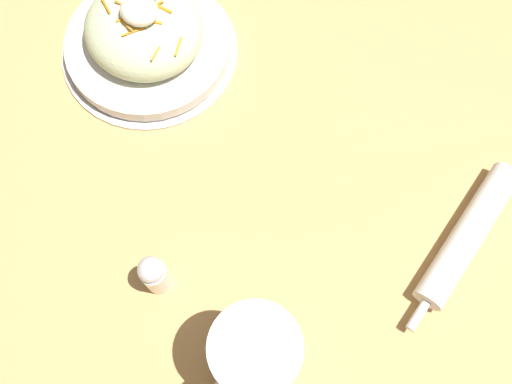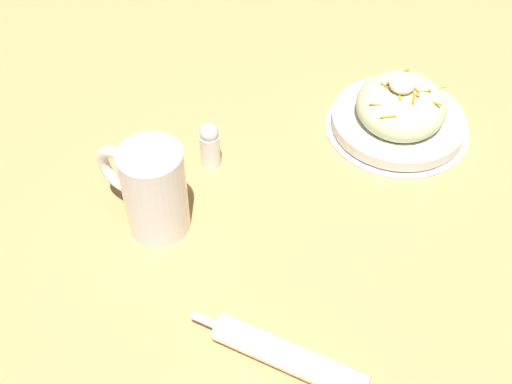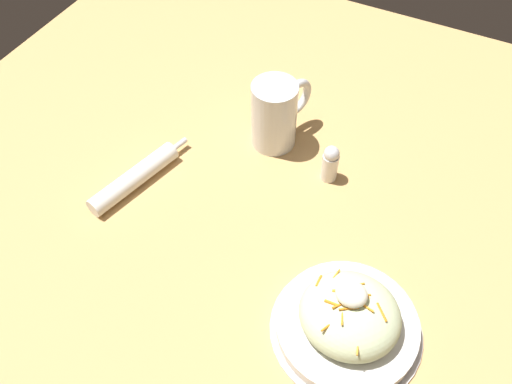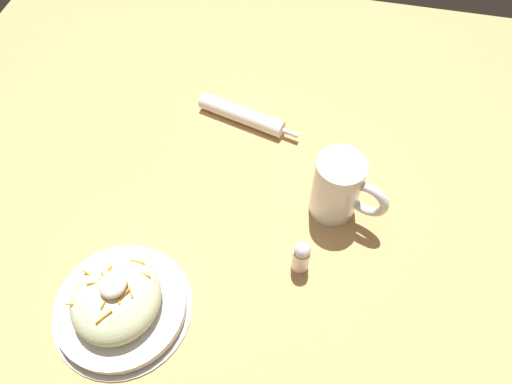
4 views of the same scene
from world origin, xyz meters
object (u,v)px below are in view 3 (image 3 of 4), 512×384
napkin_roll (135,178)px  beer_mug (275,117)px  salad_plate (348,320)px  salt_shaker (330,163)px

napkin_roll → beer_mug: bearing=50.7°
beer_mug → napkin_roll: beer_mug is taller
salad_plate → salt_shaker: bearing=117.0°
salad_plate → beer_mug: 0.41m
napkin_roll → salt_shaker: (0.31, 0.17, 0.02)m
salad_plate → napkin_roll: bearing=167.7°
beer_mug → napkin_roll: 0.28m
salad_plate → salt_shaker: (-0.14, 0.27, 0.00)m
napkin_roll → salt_shaker: salt_shaker is taller
napkin_roll → salad_plate: bearing=-12.3°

